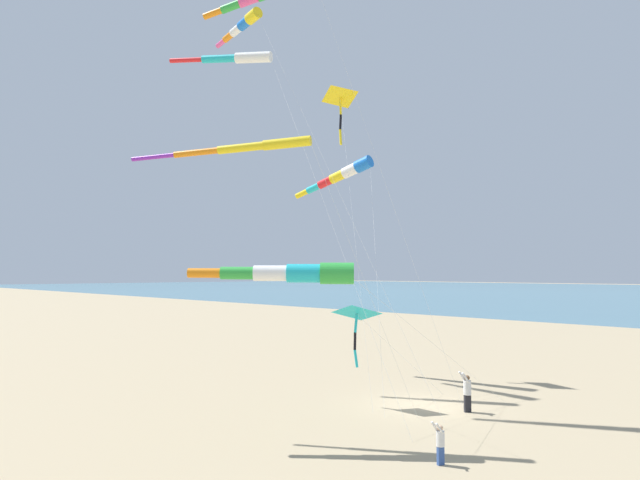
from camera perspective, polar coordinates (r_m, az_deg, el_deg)
name	(u,v)px	position (r m, az deg, el deg)	size (l,w,h in m)	color
ground_plane	(424,406)	(26.44, 10.31, -15.96)	(600.00, 600.00, 0.00)	tan
person_adult_flyer	(467,390)	(25.50, 14.46, -14.29)	(0.60, 0.55, 1.68)	#232328
person_child_green_jacket	(440,441)	(18.75, 11.90, -19.04)	(0.45, 0.38, 1.31)	#335199
kite_windsock_long_streamer_right	(342,175)	(33.65, 2.22, 6.54)	(6.57, 11.46, 12.49)	blue
kite_windsock_striped_overhead	(294,273)	(19.90, -2.61, -3.34)	(13.36, 5.04, 6.18)	green
kite_windsock_purple_drifting	(235,58)	(33.47, -8.47, 17.49)	(3.46, 16.92, 18.09)	white
kite_windsock_magenta_far_left	(243,25)	(37.07, -7.73, 20.46)	(1.28, 17.64, 21.27)	yellow
kite_delta_long_streamer_left	(341,98)	(36.09, 2.11, 13.96)	(7.21, 9.13, 17.15)	yellow
kite_delta_red_high_left	(357,313)	(25.52, 3.72, -7.32)	(5.52, 2.31, 4.49)	#1EB7C6
kite_windsock_rainbow_low_near	(245,148)	(22.19, -7.50, 9.12)	(8.83, 7.43, 10.91)	yellow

